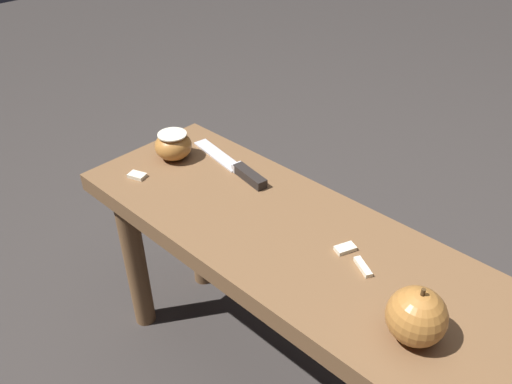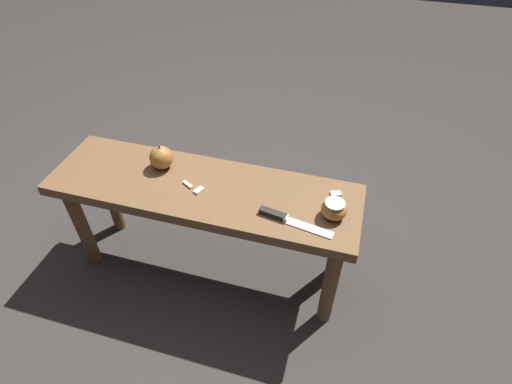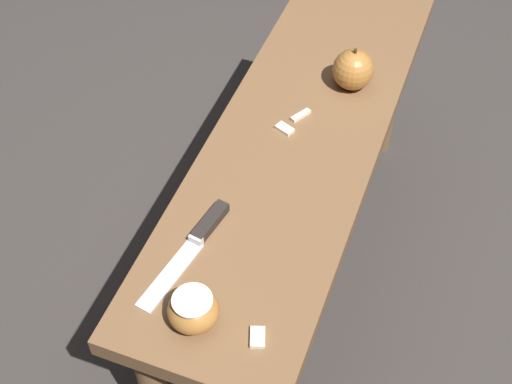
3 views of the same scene
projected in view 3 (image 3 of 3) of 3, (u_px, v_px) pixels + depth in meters
name	position (u px, v px, depth m)	size (l,w,h in m)	color
ground_plane	(290.00, 268.00, 1.80)	(8.00, 8.00, 0.00)	#383330
wooden_bench	(297.00, 160.00, 1.50)	(1.13, 0.33, 0.47)	brown
knife	(198.00, 238.00, 1.26)	(0.25, 0.07, 0.02)	silver
apple_whole	(353.00, 70.00, 1.50)	(0.09, 0.09, 0.10)	#B27233
apple_cut	(193.00, 310.00, 1.13)	(0.08, 0.08, 0.06)	#B27233
apple_slice_near_knife	(258.00, 337.00, 1.13)	(0.04, 0.03, 0.01)	silver
apple_slice_center	(285.00, 128.00, 1.45)	(0.03, 0.04, 0.01)	silver
apple_slice_near_bowl	(301.00, 115.00, 1.47)	(0.05, 0.03, 0.01)	silver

